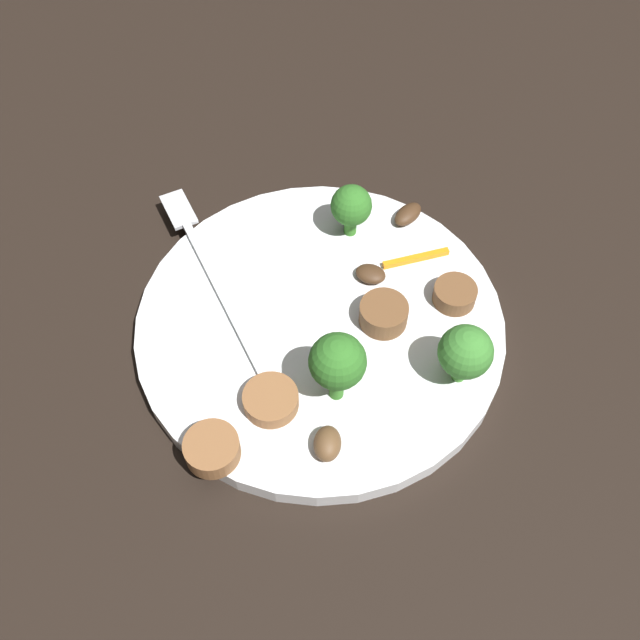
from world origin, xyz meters
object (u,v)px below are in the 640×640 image
object	(u,v)px
broccoli_floret_0	(465,352)
mushroom_0	(327,444)
fork	(207,265)
broccoli_floret_2	(351,206)
sausage_slice_0	(455,296)
sausage_slice_1	(384,314)
sausage_slice_2	(212,449)
mushroom_1	(371,274)
plate	(320,326)
mushroom_2	(408,214)
sausage_slice_3	(271,400)
pepper_strip_1	(416,258)
broccoli_floret_1	(342,362)

from	to	relation	value
broccoli_floret_0	mushroom_0	size ratio (longest dim) A/B	2.06
fork	broccoli_floret_2	world-z (taller)	broccoli_floret_2
sausage_slice_0	fork	bearing A→B (deg)	69.64
sausage_slice_1	sausage_slice_2	size ratio (longest dim) A/B	0.97
sausage_slice_0	mushroom_1	world-z (taller)	sausage_slice_0
sausage_slice_0	sausage_slice_2	bearing A→B (deg)	115.47
mushroom_1	sausage_slice_1	bearing A→B (deg)	-179.43
plate	broccoli_floret_2	distance (m)	0.09
mushroom_2	sausage_slice_3	bearing A→B (deg)	137.95
pepper_strip_1	fork	bearing A→B (deg)	81.81
mushroom_1	pepper_strip_1	distance (m)	0.04
sausage_slice_2	sausage_slice_3	bearing A→B (deg)	-55.61
fork	mushroom_0	bearing A→B (deg)	-174.82
sausage_slice_1	mushroom_2	size ratio (longest dim) A/B	1.26
fork	mushroom_0	world-z (taller)	mushroom_0
sausage_slice_3	sausage_slice_2	bearing A→B (deg)	124.39
sausage_slice_3	pepper_strip_1	world-z (taller)	sausage_slice_3
sausage_slice_1	mushroom_1	bearing A→B (deg)	0.57
broccoli_floret_1	pepper_strip_1	world-z (taller)	broccoli_floret_1
sausage_slice_0	sausage_slice_2	xyz separation A→B (m)	(-0.08, 0.17, 0.00)
sausage_slice_0	mushroom_2	bearing A→B (deg)	9.32
plate	sausage_slice_2	bearing A→B (deg)	136.20
sausage_slice_0	sausage_slice_1	xyz separation A→B (m)	(-0.01, 0.05, 0.00)
broccoli_floret_2	mushroom_0	distance (m)	0.17
sausage_slice_2	mushroom_2	world-z (taller)	sausage_slice_2
broccoli_floret_0	sausage_slice_2	bearing A→B (deg)	98.85
broccoli_floret_1	fork	bearing A→B (deg)	32.08
broccoli_floret_1	sausage_slice_2	bearing A→B (deg)	107.72
broccoli_floret_0	mushroom_0	bearing A→B (deg)	110.29
broccoli_floret_0	sausage_slice_3	bearing A→B (deg)	89.15
mushroom_2	broccoli_floret_1	bearing A→B (deg)	150.15
mushroom_1	fork	bearing A→B (deg)	74.60
sausage_slice_2	fork	bearing A→B (deg)	-3.95
mushroom_1	mushroom_2	size ratio (longest dim) A/B	0.83
mushroom_1	mushroom_2	world-z (taller)	mushroom_2
broccoli_floret_2	broccoli_floret_1	bearing A→B (deg)	165.79
plate	mushroom_0	distance (m)	0.09
sausage_slice_3	mushroom_0	distance (m)	0.05
plate	sausage_slice_0	xyz separation A→B (m)	(-0.00, -0.09, 0.01)
plate	mushroom_2	bearing A→B (deg)	-45.89
mushroom_2	pepper_strip_1	bearing A→B (deg)	174.42
plate	mushroom_1	world-z (taller)	mushroom_1
fork	pepper_strip_1	distance (m)	0.15
fork	mushroom_0	size ratio (longest dim) A/B	7.82
broccoli_floret_1	sausage_slice_0	xyz separation A→B (m)	(0.06, -0.09, -0.03)
sausage_slice_1	sausage_slice_0	bearing A→B (deg)	-82.24
sausage_slice_0	broccoli_floret_0	bearing A→B (deg)	166.22
mushroom_0	pepper_strip_1	size ratio (longest dim) A/B	0.46
mushroom_0	plate	bearing A→B (deg)	-7.71
broccoli_floret_1	broccoli_floret_2	bearing A→B (deg)	-14.21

